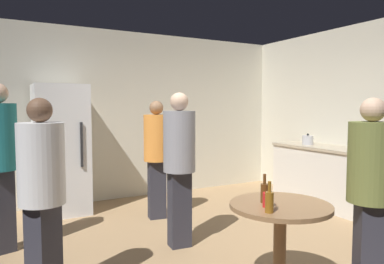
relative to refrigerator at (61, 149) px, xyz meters
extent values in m
cube|color=#9E7C56|center=(1.28, -2.20, -0.95)|extent=(5.20, 5.20, 0.10)
cube|color=beige|center=(1.28, 0.43, 0.45)|extent=(5.32, 0.06, 2.70)
cube|color=white|center=(0.00, 0.00, 0.00)|extent=(0.70, 0.65, 1.80)
cube|color=#262628|center=(0.21, -0.34, 0.09)|extent=(0.03, 0.03, 0.60)
cube|color=beige|center=(3.56, -1.73, -0.47)|extent=(0.60, 2.12, 0.86)
cube|color=tan|center=(3.56, -1.73, -0.02)|extent=(0.64, 2.16, 0.04)
cylinder|color=#B2B2B7|center=(3.51, -1.17, 0.07)|extent=(0.17, 0.17, 0.14)
sphere|color=black|center=(3.51, -1.17, 0.16)|extent=(0.04, 0.04, 0.04)
cone|color=#B2B2B7|center=(3.63, -1.17, 0.08)|extent=(0.09, 0.04, 0.06)
cylinder|color=#3F141E|center=(3.61, -2.14, 0.11)|extent=(0.08, 0.08, 0.22)
cylinder|color=#3F141E|center=(3.61, -2.14, 0.26)|extent=(0.03, 0.03, 0.09)
cylinder|color=#26662D|center=(3.49, -2.41, 0.07)|extent=(0.06, 0.06, 0.15)
cylinder|color=#26662D|center=(3.49, -2.41, 0.19)|extent=(0.02, 0.02, 0.08)
cylinder|color=olive|center=(1.16, -3.15, -0.55)|extent=(0.10, 0.10, 0.70)
cylinder|color=olive|center=(1.16, -3.15, -0.18)|extent=(0.80, 0.80, 0.03)
cylinder|color=#8C5919|center=(0.92, -3.29, -0.09)|extent=(0.06, 0.06, 0.15)
cylinder|color=#8C5919|center=(0.92, -3.29, 0.02)|extent=(0.02, 0.02, 0.08)
cylinder|color=#593314|center=(1.07, -3.06, -0.09)|extent=(0.06, 0.06, 0.15)
cylinder|color=#593314|center=(1.07, -3.06, 0.02)|extent=(0.02, 0.02, 0.08)
cylinder|color=red|center=(1.01, -3.17, -0.11)|extent=(0.08, 0.08, 0.11)
cube|color=#2D2D38|center=(1.08, -0.84, -0.51)|extent=(0.24, 0.20, 0.78)
cylinder|color=orange|center=(1.08, -0.84, 0.18)|extent=(0.39, 0.39, 0.61)
sphere|color=#8C6647|center=(1.08, -0.84, 0.58)|extent=(0.18, 0.18, 0.18)
cube|color=#2D2D38|center=(-0.77, -1.14, -0.47)|extent=(0.26, 0.23, 0.86)
cube|color=#2D2D38|center=(0.90, -1.87, -0.49)|extent=(0.24, 0.19, 0.81)
cylinder|color=gray|center=(0.90, -1.87, 0.23)|extent=(0.37, 0.37, 0.64)
sphere|color=#D8AD8C|center=(0.90, -1.87, 0.65)|extent=(0.19, 0.19, 0.19)
cube|color=#2D2D38|center=(1.69, -3.54, -0.51)|extent=(0.27, 0.28, 0.77)
cylinder|color=olive|center=(1.69, -3.54, 0.18)|extent=(0.48, 0.48, 0.61)
sphere|color=#D8AD8C|center=(1.69, -3.54, 0.58)|extent=(0.18, 0.18, 0.18)
cube|color=#2D2D38|center=(-0.51, -2.40, -0.51)|extent=(0.28, 0.27, 0.77)
cylinder|color=white|center=(-0.51, -2.40, 0.18)|extent=(0.48, 0.48, 0.61)
sphere|color=brown|center=(-0.51, -2.40, 0.57)|extent=(0.18, 0.18, 0.18)
camera|label=1|loc=(-0.80, -5.28, 0.60)|focal=33.94mm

